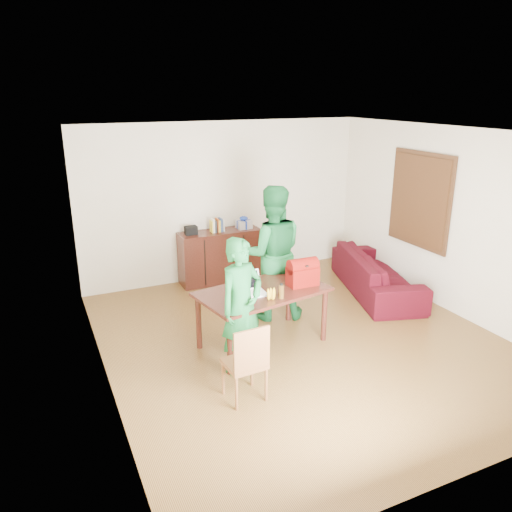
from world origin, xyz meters
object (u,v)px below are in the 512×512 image
person_near (241,306)px  bottle (281,291)px  table (263,297)px  laptop (251,291)px  person_far (272,253)px  red_bag (303,275)px  chair (245,377)px  sofa (376,273)px

person_near → bottle: 0.59m
table → laptop: size_ratio=4.70×
person_far → red_bag: bearing=112.3°
person_near → person_far: 1.53m
laptop → red_bag: bearing=3.2°
laptop → table: bearing=22.7°
chair → sofa: 3.67m
red_bag → bottle: bearing=-147.9°
sofa → person_near: bearing=130.7°
table → person_near: bearing=-147.4°
chair → person_near: (0.21, 0.58, 0.55)m
person_near → bottle: bearing=-6.6°
person_near → red_bag: (1.03, 0.40, 0.09)m
table → red_bag: (0.55, -0.05, 0.24)m
person_far → laptop: bearing=67.5°
red_bag → person_near: bearing=-158.1°
person_near → sofa: person_near is taller
bottle → person_far: bearing=69.7°
chair → person_far: bearing=52.8°
table → person_far: bearing=46.1°
table → laptop: (-0.19, -0.08, 0.14)m
person_near → laptop: bearing=33.3°
table → person_near: size_ratio=1.08×
laptop → sofa: laptop is taller
table → laptop: laptop is taller
person_far → red_bag: person_far is taller
red_bag → laptop: bearing=-177.1°
chair → person_near: bearing=66.9°
chair → sofa: chair is taller
chair → bottle: bottle is taller
laptop → red_bag: 0.75m
chair → red_bag: (1.24, 0.97, 0.64)m
chair → sofa: (3.16, 1.86, 0.06)m
person_far → red_bag: 0.78m
table → chair: 1.30m
person_far → laptop: (-0.68, -0.80, -0.17)m
bottle → sofa: bottle is taller
chair → laptop: laptop is taller
bottle → sofa: (2.37, 1.17, -0.53)m
chair → bottle: (0.79, 0.70, 0.59)m
chair → sofa: bearing=27.3°
person_far → laptop: 1.06m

